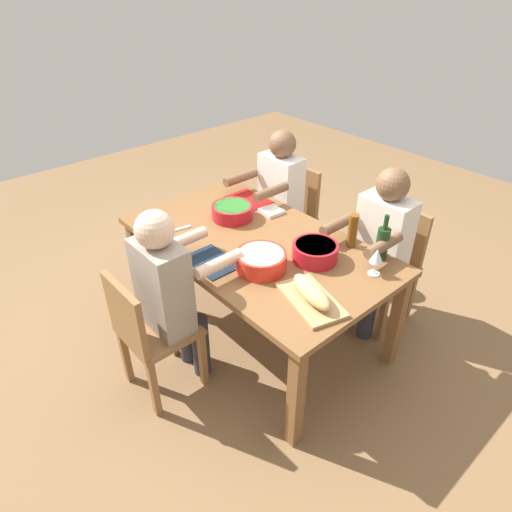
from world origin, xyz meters
name	(u,v)px	position (x,y,z in m)	size (l,w,h in m)	color
ground_plane	(256,328)	(0.00, 0.00, 0.00)	(8.00, 8.00, 0.00)	brown
dining_table	(256,252)	(0.00, 0.00, 0.66)	(1.77, 1.03, 0.74)	brown
chair_near_left	(390,259)	(-0.49, -0.83, 0.48)	(0.40, 0.40, 0.85)	olive
diner_near_left	(379,242)	(-0.49, -0.65, 0.70)	(0.41, 0.53, 1.20)	#2D2D38
chair_near_right	(292,211)	(0.49, -0.83, 0.48)	(0.40, 0.40, 0.85)	olive
diner_near_right	(277,194)	(0.49, -0.65, 0.70)	(0.41, 0.53, 1.20)	#2D2D38
chair_far_center	(146,331)	(0.00, 0.83, 0.48)	(0.40, 0.40, 0.85)	olive
diner_far_center	(170,288)	(0.00, 0.65, 0.70)	(0.41, 0.53, 1.20)	#2D2D38
serving_bowl_salad	(315,251)	(-0.39, -0.13, 0.80)	(0.27, 0.27, 0.11)	#B21923
serving_bowl_greens	(232,211)	(0.35, -0.09, 0.80)	(0.29, 0.29, 0.10)	#B21923
serving_bowl_pasta	(261,260)	(-0.25, 0.18, 0.80)	(0.30, 0.30, 0.11)	red
cutting_board	(311,300)	(-0.64, 0.18, 0.75)	(0.40, 0.22, 0.02)	tan
bread_loaf	(311,292)	(-0.64, 0.18, 0.81)	(0.32, 0.11, 0.09)	tan
wine_bottle	(382,242)	(-0.64, -0.44, 0.85)	(0.08, 0.08, 0.29)	#193819
beer_bottle	(353,231)	(-0.43, -0.41, 0.85)	(0.06, 0.06, 0.22)	brown
wine_glass	(377,257)	(-0.71, -0.27, 0.86)	(0.08, 0.08, 0.17)	silver
placemat_near_right	(248,200)	(0.49, -0.35, 0.74)	(0.32, 0.23, 0.01)	maroon
placemat_far_center	(212,262)	(0.00, 0.35, 0.74)	(0.32, 0.23, 0.01)	#142333
carving_knife	(175,230)	(0.46, 0.32, 0.74)	(0.23, 0.02, 0.01)	silver
napkin_stack	(271,211)	(0.22, -0.34, 0.75)	(0.14, 0.14, 0.02)	white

